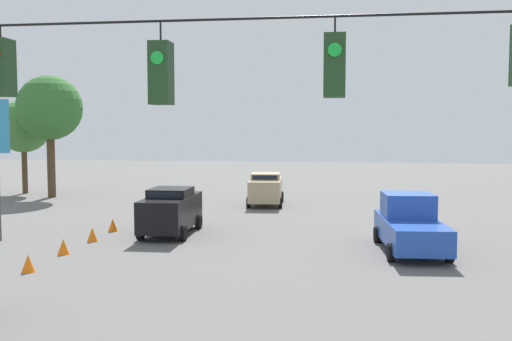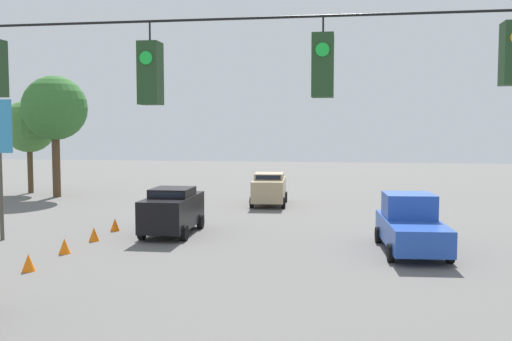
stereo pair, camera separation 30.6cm
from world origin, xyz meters
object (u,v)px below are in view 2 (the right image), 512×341
object	(u,v)px
sedan_black_withflow_far	(173,210)
traffic_cone_farthest	(115,225)
sedan_tan_withflow_deep	(269,188)
traffic_cone_fifth	(94,234)
pickup_truck_blue_oncoming_far	(411,225)
traffic_cone_fourth	(65,246)
traffic_cone_third	(29,263)
tree_horizon_right	(29,127)
tree_horizon_left	(55,109)
overhead_signal_span	(155,129)

from	to	relation	value
sedan_black_withflow_far	traffic_cone_farthest	bearing A→B (deg)	-6.17
sedan_tan_withflow_deep	traffic_cone_fifth	bearing A→B (deg)	65.02
pickup_truck_blue_oncoming_far	sedan_tan_withflow_deep	bearing A→B (deg)	-59.94
traffic_cone_fifth	traffic_cone_farthest	xyz separation A→B (m)	(0.07, -2.30, 0.00)
sedan_black_withflow_far	traffic_cone_fourth	bearing A→B (deg)	57.86
traffic_cone_third	traffic_cone_fourth	bearing A→B (deg)	-87.65
sedan_black_withflow_far	pickup_truck_blue_oncoming_far	bearing A→B (deg)	168.61
pickup_truck_blue_oncoming_far	traffic_cone_third	bearing A→B (deg)	21.77
traffic_cone_farthest	sedan_tan_withflow_deep	bearing A→B (deg)	-120.26
traffic_cone_farthest	tree_horizon_right	size ratio (longest dim) A/B	0.09
traffic_cone_farthest	tree_horizon_right	bearing A→B (deg)	-48.13
traffic_cone_third	tree_horizon_left	distance (m)	21.44
traffic_cone_third	traffic_cone_fourth	size ratio (longest dim) A/B	1.00
pickup_truck_blue_oncoming_far	traffic_cone_farthest	bearing A→B (deg)	-10.25
tree_horizon_left	traffic_cone_fourth	bearing A→B (deg)	119.03
sedan_black_withflow_far	traffic_cone_fourth	distance (m)	5.22
overhead_signal_span	tree_horizon_right	world-z (taller)	overhead_signal_span
sedan_tan_withflow_deep	tree_horizon_right	size ratio (longest dim) A/B	0.69
traffic_cone_fifth	sedan_tan_withflow_deep	bearing A→B (deg)	-114.98
sedan_black_withflow_far	traffic_cone_farthest	xyz separation A→B (m)	(2.77, -0.30, -0.76)
sedan_black_withflow_far	traffic_cone_third	world-z (taller)	sedan_black_withflow_far
pickup_truck_blue_oncoming_far	traffic_cone_third	size ratio (longest dim) A/B	9.22
overhead_signal_span	traffic_cone_farthest	xyz separation A→B (m)	(7.21, -15.33, -4.30)
overhead_signal_span	tree_horizon_left	size ratio (longest dim) A/B	2.77
traffic_cone_farthest	tree_horizon_right	distance (m)	18.32
tree_horizon_right	traffic_cone_fourth	bearing A→B (deg)	123.58
sedan_black_withflow_far	traffic_cone_fourth	world-z (taller)	sedan_black_withflow_far
sedan_black_withflow_far	traffic_cone_third	size ratio (longest dim) A/B	7.79
sedan_tan_withflow_deep	tree_horizon_left	world-z (taller)	tree_horizon_left
overhead_signal_span	traffic_cone_farthest	world-z (taller)	overhead_signal_span
traffic_cone_third	traffic_cone_fifth	xyz separation A→B (m)	(0.06, -4.95, 0.00)
pickup_truck_blue_oncoming_far	sedan_tan_withflow_deep	size ratio (longest dim) A/B	1.16
overhead_signal_span	traffic_cone_farthest	bearing A→B (deg)	-64.81
traffic_cone_third	traffic_cone_fifth	size ratio (longest dim) A/B	1.00
pickup_truck_blue_oncoming_far	traffic_cone_third	distance (m)	13.43
pickup_truck_blue_oncoming_far	tree_horizon_right	size ratio (longest dim) A/B	0.80
overhead_signal_span	sedan_black_withflow_far	xyz separation A→B (m)	(4.44, -15.03, -3.54)
traffic_cone_farthest	sedan_black_withflow_far	bearing A→B (deg)	173.83
overhead_signal_span	pickup_truck_blue_oncoming_far	bearing A→B (deg)	-112.37
traffic_cone_farthest	traffic_cone_fourth	bearing A→B (deg)	90.30
traffic_cone_fifth	sedan_black_withflow_far	bearing A→B (deg)	-143.53
tree_horizon_left	traffic_cone_fifth	bearing A→B (deg)	123.21
tree_horizon_right	sedan_tan_withflow_deep	bearing A→B (deg)	168.57
traffic_cone_fourth	traffic_cone_farthest	bearing A→B (deg)	-89.70
traffic_cone_fifth	tree_horizon_left	world-z (taller)	tree_horizon_left
sedan_tan_withflow_deep	tree_horizon_right	distance (m)	18.26
pickup_truck_blue_oncoming_far	traffic_cone_fourth	distance (m)	12.81
traffic_cone_third	tree_horizon_left	xyz separation A→B (m)	(9.02, -18.63, 5.58)
sedan_black_withflow_far	traffic_cone_fifth	xyz separation A→B (m)	(2.70, 2.00, -0.76)
traffic_cone_fifth	tree_horizon_left	size ratio (longest dim) A/B	0.07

